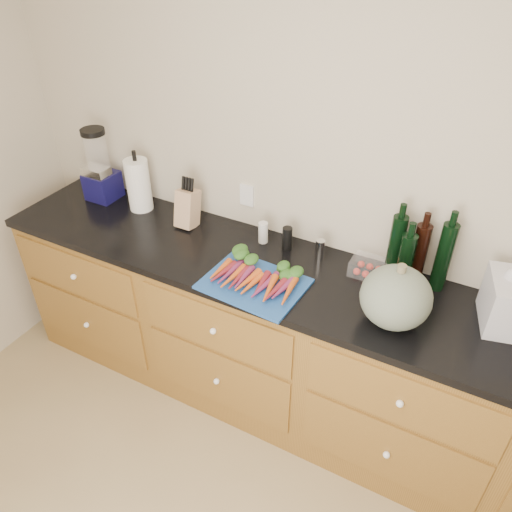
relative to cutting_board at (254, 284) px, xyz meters
The scene contains 14 objects.
wall_back 0.68m from the cutting_board, 57.07° to the left, with size 4.10×0.05×2.60m, color beige.
cabinets 0.61m from the cutting_board, 26.40° to the left, with size 3.60×0.64×0.90m.
countertop 0.35m from the cutting_board, 26.99° to the left, with size 3.64×0.62×0.04m, color black.
cutting_board is the anchor object (origin of this frame).
carrots 0.04m from the cutting_board, 90.00° to the left, with size 0.40×0.28×0.05m.
squash 0.64m from the cutting_board, ahead, with size 0.29×0.29×0.27m, color #546151.
blender_appliance 1.24m from the cutting_board, 165.04° to the left, with size 0.17×0.17×0.43m.
paper_towel 0.98m from the cutting_board, 160.64° to the left, with size 0.13×0.13×0.30m, color white.
knife_block 0.65m from the cutting_board, 152.20° to the left, with size 0.10×0.10×0.21m, color tan.
grinder_salt 0.37m from the cutting_board, 110.73° to the left, with size 0.05×0.05×0.11m, color silver.
grinder_pepper 0.34m from the cutting_board, 88.58° to the left, with size 0.05×0.05×0.13m, color black.
canister_chrome 0.39m from the cutting_board, 61.13° to the left, with size 0.05×0.05×0.11m, color silver.
tomato_box 0.55m from the cutting_board, 36.90° to the left, with size 0.16×0.13×0.08m, color white.
bottles 0.75m from the cutting_board, 30.07° to the left, with size 0.28×0.14×0.34m.
Camera 1 is at (0.54, -0.45, 2.40)m, focal length 35.00 mm.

